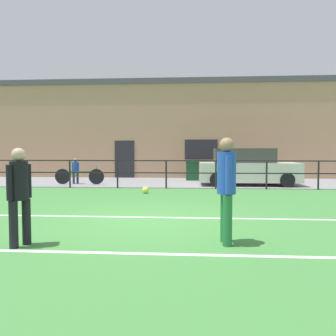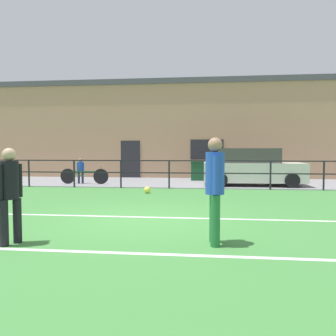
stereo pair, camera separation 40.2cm
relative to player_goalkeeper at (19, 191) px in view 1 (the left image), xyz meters
The scene contains 13 objects.
ground 2.93m from the player_goalkeeper, 51.58° to the left, with size 60.00×44.00×0.04m, color #42843D.
field_line_touchline 3.08m from the player_goalkeeper, 54.15° to the left, with size 36.00×0.11×0.00m, color white.
field_line_hash 1.96m from the player_goalkeeper, ahead, with size 36.00×0.11×0.00m, color white.
pavement_strip 10.85m from the player_goalkeeper, 80.81° to the left, with size 48.00×5.00×0.02m, color gray.
perimeter_fence 8.36m from the player_goalkeeper, 78.07° to the left, with size 36.07×0.07×1.15m.
clubhouse_facade 14.60m from the player_goalkeeper, 83.15° to the left, with size 28.00×2.56×5.55m.
player_goalkeeper is the anchor object (origin of this frame).
player_striker 3.32m from the player_goalkeeper, ahead, with size 0.31×0.48×1.74m.
soccer_ball_match 6.74m from the player_goalkeeper, 80.55° to the left, with size 0.24×0.24×0.24m, color #E5E04C.
spectator_child 9.90m from the player_goalkeeper, 104.81° to the left, with size 0.32×0.21×1.17m.
parked_car_red 10.89m from the player_goalkeeper, 61.49° to the left, with size 4.25×1.81×1.61m.
bicycle_parked_0 9.67m from the player_goalkeeper, 103.72° to the left, with size 2.25×0.04×0.78m.
trash_bin_0 12.15m from the player_goalkeeper, 76.63° to the left, with size 0.68×0.58×0.97m.
Camera 1 is at (0.98, -7.16, 1.52)m, focal length 34.94 mm.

